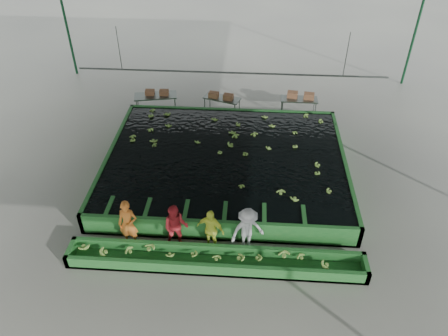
# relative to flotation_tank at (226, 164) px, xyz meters

# --- Properties ---
(ground) EXTENTS (80.00, 80.00, 0.00)m
(ground) POSITION_rel_flotation_tank_xyz_m (0.00, -1.50, -0.45)
(ground) COLOR gray
(ground) RESTS_ON ground
(shed_roof) EXTENTS (20.00, 22.00, 0.04)m
(shed_roof) POSITION_rel_flotation_tank_xyz_m (0.00, -1.50, 4.55)
(shed_roof) COLOR gray
(shed_roof) RESTS_ON shed_posts
(shed_posts) EXTENTS (20.00, 22.00, 5.00)m
(shed_posts) POSITION_rel_flotation_tank_xyz_m (0.00, -1.50, 2.05)
(shed_posts) COLOR #124323
(shed_posts) RESTS_ON ground
(flotation_tank) EXTENTS (10.00, 8.00, 0.90)m
(flotation_tank) POSITION_rel_flotation_tank_xyz_m (0.00, 0.00, 0.00)
(flotation_tank) COLOR #276D2B
(flotation_tank) RESTS_ON ground
(tank_water) EXTENTS (9.70, 7.70, 0.00)m
(tank_water) POSITION_rel_flotation_tank_xyz_m (0.00, -0.00, 0.40)
(tank_water) COLOR black
(tank_water) RESTS_ON flotation_tank
(sorting_trough) EXTENTS (10.00, 1.00, 0.50)m
(sorting_trough) POSITION_rel_flotation_tank_xyz_m (0.00, -5.10, -0.20)
(sorting_trough) COLOR #276D2B
(sorting_trough) RESTS_ON ground
(cableway_rail) EXTENTS (0.08, 0.08, 14.00)m
(cableway_rail) POSITION_rel_flotation_tank_xyz_m (0.00, 3.50, 2.55)
(cableway_rail) COLOR #59605B
(cableway_rail) RESTS_ON shed_roof
(rail_hanger_left) EXTENTS (0.04, 0.04, 2.00)m
(rail_hanger_left) POSITION_rel_flotation_tank_xyz_m (-5.00, 3.50, 3.55)
(rail_hanger_left) COLOR #59605B
(rail_hanger_left) RESTS_ON shed_roof
(rail_hanger_right) EXTENTS (0.04, 0.04, 2.00)m
(rail_hanger_right) POSITION_rel_flotation_tank_xyz_m (5.00, 3.50, 3.55)
(rail_hanger_right) COLOR #59605B
(rail_hanger_right) RESTS_ON shed_roof
(worker_a) EXTENTS (0.71, 0.49, 1.88)m
(worker_a) POSITION_rel_flotation_tank_xyz_m (-3.07, -4.30, 0.49)
(worker_a) COLOR orange
(worker_a) RESTS_ON ground
(worker_b) EXTENTS (0.91, 0.73, 1.79)m
(worker_b) POSITION_rel_flotation_tank_xyz_m (-1.42, -4.30, 0.45)
(worker_b) COLOR red
(worker_b) RESTS_ON ground
(worker_c) EXTENTS (1.08, 0.72, 1.71)m
(worker_c) POSITION_rel_flotation_tank_xyz_m (-0.23, -4.30, 0.40)
(worker_c) COLOR #EDFD48
(worker_c) RESTS_ON ground
(worker_d) EXTENTS (1.35, 1.08, 1.82)m
(worker_d) POSITION_rel_flotation_tank_xyz_m (1.02, -4.30, 0.46)
(worker_d) COLOR silver
(worker_d) RESTS_ON ground
(packing_table_left) EXTENTS (2.27, 1.26, 0.97)m
(packing_table_left) POSITION_rel_flotation_tank_xyz_m (-3.93, 4.92, 0.04)
(packing_table_left) COLOR #59605B
(packing_table_left) RESTS_ON ground
(packing_table_mid) EXTENTS (2.00, 1.30, 0.85)m
(packing_table_mid) POSITION_rel_flotation_tank_xyz_m (-0.53, 5.13, -0.03)
(packing_table_mid) COLOR #59605B
(packing_table_mid) RESTS_ON ground
(packing_table_right) EXTENTS (1.88, 0.77, 0.85)m
(packing_table_right) POSITION_rel_flotation_tank_xyz_m (3.41, 5.29, -0.03)
(packing_table_right) COLOR #59605B
(packing_table_right) RESTS_ON ground
(box_stack_left) EXTENTS (1.20, 0.39, 0.26)m
(box_stack_left) POSITION_rel_flotation_tank_xyz_m (-3.85, 4.99, 0.53)
(box_stack_left) COLOR #955E3D
(box_stack_left) RESTS_ON packing_table_left
(box_stack_mid) EXTENTS (1.32, 0.62, 0.27)m
(box_stack_mid) POSITION_rel_flotation_tank_xyz_m (-0.58, 5.07, 0.40)
(box_stack_mid) COLOR #955E3D
(box_stack_mid) RESTS_ON packing_table_mid
(box_stack_right) EXTENTS (1.40, 0.56, 0.29)m
(box_stack_right) POSITION_rel_flotation_tank_xyz_m (3.48, 5.39, 0.40)
(box_stack_right) COLOR #955E3D
(box_stack_right) RESTS_ON packing_table_right
(floating_bananas) EXTENTS (8.83, 6.02, 0.12)m
(floating_bananas) POSITION_rel_flotation_tank_xyz_m (0.00, 0.80, 0.40)
(floating_bananas) COLOR #85B548
(floating_bananas) RESTS_ON tank_water
(trough_bananas) EXTENTS (8.52, 0.57, 0.11)m
(trough_bananas) POSITION_rel_flotation_tank_xyz_m (0.00, -5.10, -0.05)
(trough_bananas) COLOR #85B548
(trough_bananas) RESTS_ON sorting_trough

